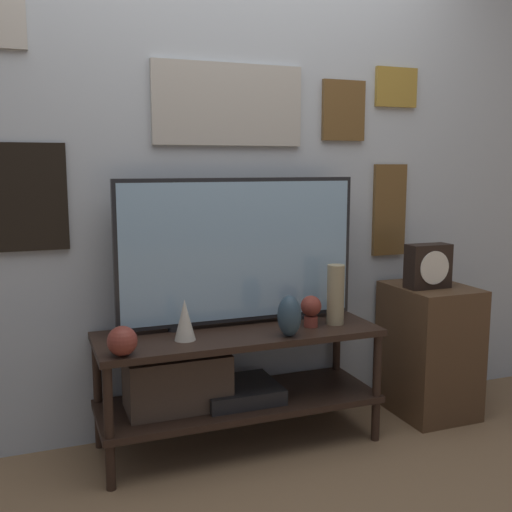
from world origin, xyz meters
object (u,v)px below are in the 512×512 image
at_px(vase_urn_stoneware, 289,316).
at_px(decorative_bust, 311,309).
at_px(television, 239,251).
at_px(vase_round_glass, 122,341).
at_px(vase_slim_bronze, 185,320).
at_px(mantel_clock, 428,266).
at_px(vase_tall_ceramic, 336,295).

relative_size(vase_urn_stoneware, decorative_bust, 1.24).
bearing_deg(television, vase_round_glass, -155.06).
distance_m(vase_slim_bronze, decorative_bust, 0.61).
relative_size(television, mantel_clock, 5.06).
bearing_deg(vase_tall_ceramic, vase_urn_stoneware, -159.03).
bearing_deg(mantel_clock, vase_tall_ceramic, -178.06).
bearing_deg(television, vase_tall_ceramic, -18.93).
bearing_deg(vase_tall_ceramic, mantel_clock, 1.94).
height_order(vase_slim_bronze, mantel_clock, mantel_clock).
bearing_deg(mantel_clock, vase_slim_bronze, -179.01).
xyz_separation_m(vase_urn_stoneware, mantel_clock, (0.83, 0.13, 0.15)).
distance_m(decorative_bust, mantel_clock, 0.69).
relative_size(vase_urn_stoneware, mantel_clock, 0.81).
bearing_deg(vase_urn_stoneware, vase_slim_bronze, 166.47).
xyz_separation_m(television, vase_tall_ceramic, (0.44, -0.15, -0.21)).
height_order(television, vase_slim_bronze, television).
distance_m(television, decorative_bust, 0.44).
relative_size(television, vase_slim_bronze, 6.39).
height_order(vase_slim_bronze, vase_tall_ceramic, vase_tall_ceramic).
bearing_deg(vase_slim_bronze, vase_tall_ceramic, 0.29).
bearing_deg(decorative_bust, vase_slim_bronze, -179.89).
bearing_deg(television, vase_urn_stoneware, -61.08).
relative_size(vase_tall_ceramic, vase_urn_stoneware, 1.55).
xyz_separation_m(vase_tall_ceramic, mantel_clock, (0.54, 0.02, 0.10)).
xyz_separation_m(vase_round_glass, vase_tall_ceramic, (1.03, 0.13, 0.08)).
xyz_separation_m(decorative_bust, mantel_clock, (0.67, 0.02, 0.16)).
height_order(vase_urn_stoneware, mantel_clock, mantel_clock).
xyz_separation_m(vase_round_glass, vase_urn_stoneware, (0.74, 0.01, 0.03)).
height_order(vase_tall_ceramic, mantel_clock, mantel_clock).
bearing_deg(mantel_clock, vase_round_glass, -174.74).
bearing_deg(mantel_clock, decorative_bust, -178.22).
relative_size(vase_slim_bronze, vase_urn_stoneware, 0.98).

